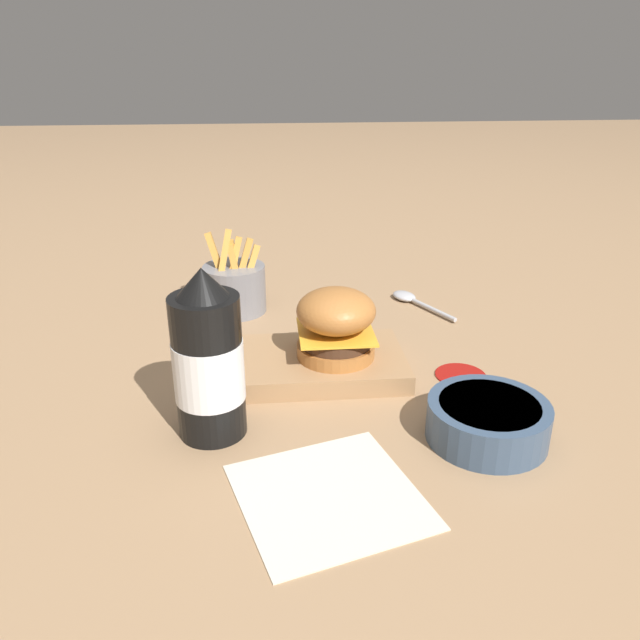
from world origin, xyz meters
name	(u,v)px	position (x,y,z in m)	size (l,w,h in m)	color
ground_plane	(291,351)	(0.00, 0.00, 0.00)	(6.00, 6.00, 0.00)	#9E7A56
serving_board	(320,364)	(-0.04, 0.07, 0.01)	(0.22, 0.15, 0.03)	#A37A51
burger	(336,323)	(-0.06, 0.07, 0.07)	(0.10, 0.10, 0.09)	#AD6B33
ketchup_bottle	(208,362)	(0.10, 0.19, 0.09)	(0.08, 0.08, 0.19)	black
fries_basket	(235,287)	(0.08, -0.16, 0.04)	(0.10, 0.10, 0.14)	slate
side_bowl	(488,420)	(-0.20, 0.24, 0.02)	(0.13, 0.13, 0.04)	#384C66
spoon	(410,299)	(-0.21, -0.17, 0.01)	(0.09, 0.14, 0.01)	#B2B2B7
ketchup_puddle	(461,375)	(-0.22, 0.09, 0.00)	(0.07, 0.07, 0.00)	#9E140F
parchment_square	(329,495)	(-0.02, 0.32, 0.00)	(0.21, 0.21, 0.00)	beige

